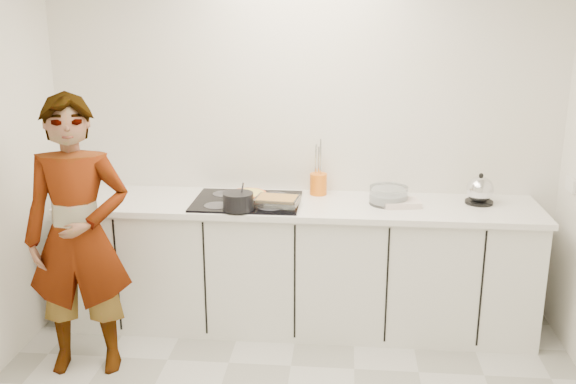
# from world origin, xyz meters

# --- Properties ---
(wall_back) EXTENTS (3.60, 0.00, 2.60)m
(wall_back) POSITION_xyz_m (0.00, 1.60, 1.30)
(wall_back) COLOR white
(wall_back) RESTS_ON ground
(base_cabinets) EXTENTS (3.20, 0.58, 0.87)m
(base_cabinets) POSITION_xyz_m (0.00, 1.28, 0.43)
(base_cabinets) COLOR silver
(base_cabinets) RESTS_ON floor
(countertop) EXTENTS (3.24, 0.64, 0.04)m
(countertop) POSITION_xyz_m (0.00, 1.28, 0.89)
(countertop) COLOR white
(countertop) RESTS_ON base_cabinets
(hob) EXTENTS (0.72, 0.54, 0.01)m
(hob) POSITION_xyz_m (-0.35, 1.26, 0.92)
(hob) COLOR black
(hob) RESTS_ON countertop
(tart_dish) EXTENTS (0.32, 0.32, 0.04)m
(tart_dish) POSITION_xyz_m (-0.35, 1.30, 0.95)
(tart_dish) COLOR #C55422
(tart_dish) RESTS_ON hob
(saucepan) EXTENTS (0.25, 0.25, 0.19)m
(saucepan) POSITION_xyz_m (-0.37, 1.05, 0.98)
(saucepan) COLOR black
(saucepan) RESTS_ON hob
(baking_dish) EXTENTS (0.30, 0.24, 0.05)m
(baking_dish) POSITION_xyz_m (-0.13, 1.17, 0.95)
(baking_dish) COLOR silver
(baking_dish) RESTS_ON hob
(mixing_bowl) EXTENTS (0.28, 0.28, 0.12)m
(mixing_bowl) POSITION_xyz_m (0.61, 1.31, 0.97)
(mixing_bowl) COLOR silver
(mixing_bowl) RESTS_ON countertop
(tea_towel) EXTENTS (0.27, 0.21, 0.04)m
(tea_towel) POSITION_xyz_m (0.69, 1.27, 0.93)
(tea_towel) COLOR white
(tea_towel) RESTS_ON countertop
(kettle) EXTENTS (0.19, 0.19, 0.21)m
(kettle) POSITION_xyz_m (1.22, 1.37, 1.00)
(kettle) COLOR black
(kettle) RESTS_ON countertop
(utensil_crock) EXTENTS (0.15, 0.15, 0.15)m
(utensil_crock) POSITION_xyz_m (0.12, 1.50, 0.99)
(utensil_crock) COLOR orange
(utensil_crock) RESTS_ON countertop
(cook) EXTENTS (0.69, 0.51, 1.72)m
(cook) POSITION_xyz_m (-1.27, 0.60, 0.86)
(cook) COLOR silver
(cook) RESTS_ON floor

